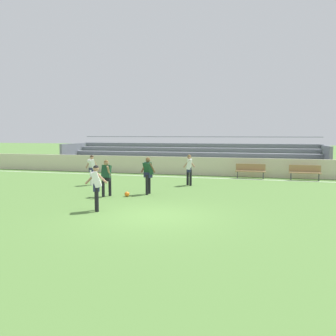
# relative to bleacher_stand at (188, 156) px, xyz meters

# --- Properties ---
(ground_plane) EXTENTS (160.00, 160.00, 0.00)m
(ground_plane) POSITION_rel_bleacher_stand_xyz_m (2.12, -15.02, -1.06)
(ground_plane) COLOR #517A38
(field_line_sideline) EXTENTS (44.00, 0.12, 0.01)m
(field_line_sideline) POSITION_rel_bleacher_stand_xyz_m (2.12, -4.25, -1.06)
(field_line_sideline) COLOR white
(field_line_sideline) RESTS_ON ground
(sideline_wall) EXTENTS (48.00, 0.16, 1.20)m
(sideline_wall) POSITION_rel_bleacher_stand_xyz_m (2.12, -2.87, -0.46)
(sideline_wall) COLOR beige
(sideline_wall) RESTS_ON ground
(bleacher_stand) EXTENTS (19.39, 4.42, 2.55)m
(bleacher_stand) POSITION_rel_bleacher_stand_xyz_m (0.00, 0.00, 0.00)
(bleacher_stand) COLOR #9EA3AD
(bleacher_stand) RESTS_ON ground
(bench_far_left) EXTENTS (1.80, 0.40, 0.90)m
(bench_far_left) POSITION_rel_bleacher_stand_xyz_m (4.77, -3.74, -0.52)
(bench_far_left) COLOR #99754C
(bench_far_left) RESTS_ON ground
(bench_far_right) EXTENTS (1.80, 0.40, 0.90)m
(bench_far_right) POSITION_rel_bleacher_stand_xyz_m (7.93, -3.74, -0.52)
(bench_far_right) COLOR #99754C
(bench_far_right) RESTS_ON ground
(player_dark_overlapping) EXTENTS (0.44, 0.57, 1.61)m
(player_dark_overlapping) POSITION_rel_bleacher_stand_xyz_m (-1.03, -11.99, -0.11)
(player_dark_overlapping) COLOR black
(player_dark_overlapping) RESTS_ON ground
(player_dark_trailing_run) EXTENTS (0.65, 0.48, 1.70)m
(player_dark_trailing_run) POSITION_rel_bleacher_stand_xyz_m (0.55, -10.94, -0.05)
(player_dark_trailing_run) COLOR black
(player_dark_trailing_run) RESTS_ON ground
(player_white_pressing_high) EXTENTS (0.66, 0.52, 1.62)m
(player_white_pressing_high) POSITION_rel_bleacher_stand_xyz_m (-3.30, -9.01, -0.11)
(player_white_pressing_high) COLOR white
(player_white_pressing_high) RESTS_ON ground
(player_white_wide_right) EXTENTS (0.71, 0.51, 1.65)m
(player_white_wide_right) POSITION_rel_bleacher_stand_xyz_m (-0.07, -14.80, -0.08)
(player_white_wide_right) COLOR black
(player_white_wide_right) RESTS_ON ground
(player_white_on_ball) EXTENTS (0.59, 0.46, 1.66)m
(player_white_on_ball) POSITION_rel_bleacher_stand_xyz_m (1.76, -7.72, -0.08)
(player_white_on_ball) COLOR black
(player_white_on_ball) RESTS_ON ground
(soccer_ball) EXTENTS (0.22, 0.22, 0.22)m
(soccer_ball) POSITION_rel_bleacher_stand_xyz_m (-0.15, -11.79, -0.95)
(soccer_ball) COLOR orange
(soccer_ball) RESTS_ON ground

